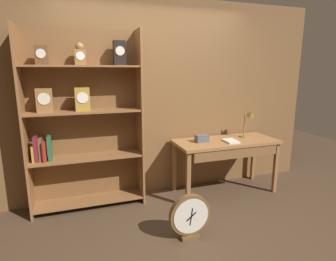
# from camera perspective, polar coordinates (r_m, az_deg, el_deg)

# --- Properties ---
(ground_plane) EXTENTS (10.00, 10.00, 0.00)m
(ground_plane) POSITION_cam_1_polar(r_m,az_deg,el_deg) (2.96, 5.08, -22.26)
(ground_plane) COLOR #4C3826
(back_wood_panel) EXTENTS (4.80, 0.05, 2.60)m
(back_wood_panel) POSITION_cam_1_polar(r_m,az_deg,el_deg) (3.73, -3.02, 6.48)
(back_wood_panel) COLOR brown
(back_wood_panel) RESTS_ON ground
(bookshelf) EXTENTS (1.34, 0.33, 2.16)m
(bookshelf) POSITION_cam_1_polar(r_m,az_deg,el_deg) (3.43, -17.29, 1.95)
(bookshelf) COLOR brown
(bookshelf) RESTS_ON ground
(workbench) EXTENTS (1.41, 0.60, 0.75)m
(workbench) POSITION_cam_1_polar(r_m,az_deg,el_deg) (3.85, 12.02, -3.30)
(workbench) COLOR #9E6B3D
(workbench) RESTS_ON ground
(desk_lamp) EXTENTS (0.18, 0.19, 0.40)m
(desk_lamp) POSITION_cam_1_polar(r_m,az_deg,el_deg) (4.04, 16.34, 2.07)
(desk_lamp) COLOR olive
(desk_lamp) RESTS_ON workbench
(toolbox_small) EXTENTS (0.17, 0.11, 0.10)m
(toolbox_small) POSITION_cam_1_polar(r_m,az_deg,el_deg) (3.68, 7.01, -1.64)
(toolbox_small) COLOR #595960
(toolbox_small) RESTS_ON workbench
(open_repair_manual) EXTENTS (0.17, 0.22, 0.02)m
(open_repair_manual) POSITION_cam_1_polar(r_m,az_deg,el_deg) (3.76, 12.86, -2.15)
(open_repair_manual) COLOR silver
(open_repair_manual) RESTS_ON workbench
(round_clock_large) EXTENTS (0.43, 0.11, 0.47)m
(round_clock_large) POSITION_cam_1_polar(r_m,az_deg,el_deg) (2.91, 4.56, -17.28)
(round_clock_large) COLOR brown
(round_clock_large) RESTS_ON ground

